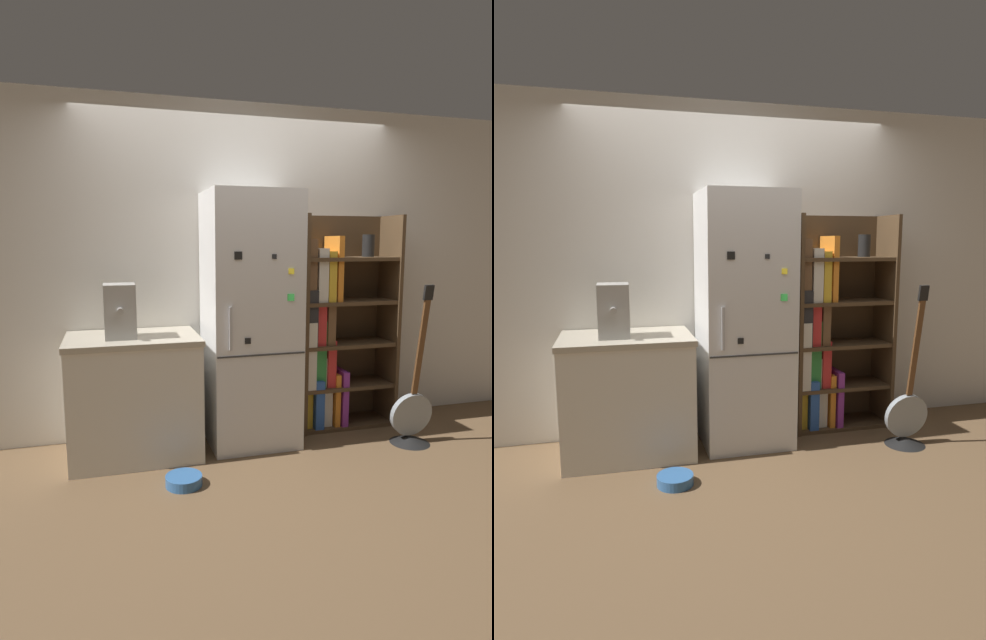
# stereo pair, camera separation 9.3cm
# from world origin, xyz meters

# --- Properties ---
(ground_plane) EXTENTS (16.00, 16.00, 0.00)m
(ground_plane) POSITION_xyz_m (0.00, 0.00, 0.00)
(ground_plane) COLOR brown
(wall_back) EXTENTS (8.00, 0.05, 2.60)m
(wall_back) POSITION_xyz_m (0.00, 0.47, 1.30)
(wall_back) COLOR silver
(wall_back) RESTS_ON ground_plane
(refrigerator) EXTENTS (0.66, 0.63, 1.90)m
(refrigerator) POSITION_xyz_m (-0.00, 0.14, 0.95)
(refrigerator) COLOR silver
(refrigerator) RESTS_ON ground_plane
(bookshelf) EXTENTS (0.84, 0.37, 1.75)m
(bookshelf) POSITION_xyz_m (0.73, 0.29, 0.78)
(bookshelf) COLOR #4C3823
(bookshelf) RESTS_ON ground_plane
(kitchen_counter) EXTENTS (0.92, 0.67, 0.87)m
(kitchen_counter) POSITION_xyz_m (-0.87, 0.13, 0.44)
(kitchen_counter) COLOR silver
(kitchen_counter) RESTS_ON ground_plane
(espresso_machine) EXTENTS (0.21, 0.31, 0.37)m
(espresso_machine) POSITION_xyz_m (-0.95, 0.08, 1.06)
(espresso_machine) COLOR #A5A39E
(espresso_machine) RESTS_ON kitchen_counter
(guitar) EXTENTS (0.34, 0.30, 1.23)m
(guitar) POSITION_xyz_m (1.17, -0.26, 0.17)
(guitar) COLOR black
(guitar) RESTS_ON ground_plane
(pet_bowl) EXTENTS (0.23, 0.23, 0.07)m
(pet_bowl) POSITION_xyz_m (-0.61, -0.46, 0.04)
(pet_bowl) COLOR #3366A5
(pet_bowl) RESTS_ON ground_plane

